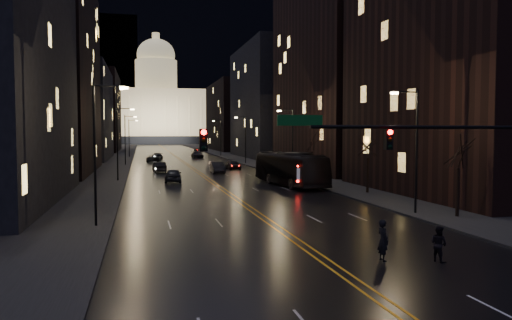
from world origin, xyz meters
TOP-DOWN VIEW (x-y plane):
  - ground at (0.00, 0.00)m, footprint 900.00×900.00m
  - road at (0.00, 130.00)m, footprint 20.00×320.00m
  - sidewalk_left at (-14.00, 130.00)m, footprint 8.00×320.00m
  - sidewalk_right at (14.00, 130.00)m, footprint 8.00×320.00m
  - center_line at (0.00, 130.00)m, footprint 0.62×320.00m
  - building_left_mid at (-21.00, 54.00)m, footprint 12.00×30.00m
  - building_left_far at (-21.00, 92.00)m, footprint 12.00×34.00m
  - building_left_dist at (-21.00, 140.00)m, footprint 12.00×40.00m
  - building_right_near at (21.00, 20.00)m, footprint 12.00×26.00m
  - building_right_tall at (21.00, 50.00)m, footprint 12.00×30.00m
  - building_right_mid at (21.00, 92.00)m, footprint 12.00×34.00m
  - building_right_dist at (21.00, 140.00)m, footprint 12.00×40.00m
  - mountain_ridge at (40.00, 380.00)m, footprint 520.00×60.00m
  - capitol at (0.00, 250.00)m, footprint 90.00×50.00m
  - traffic_signal at (5.91, -0.00)m, footprint 17.29×0.45m
  - streetlamp_right_near at (10.81, 10.00)m, footprint 2.13×0.25m
  - streetlamp_left_near at (-10.81, 10.00)m, footprint 2.13×0.25m
  - streetlamp_right_mid at (10.81, 40.00)m, footprint 2.13×0.25m
  - streetlamp_left_mid at (-10.81, 40.00)m, footprint 2.13×0.25m
  - streetlamp_right_far at (10.81, 70.00)m, footprint 2.13×0.25m
  - streetlamp_left_far at (-10.81, 70.00)m, footprint 2.13×0.25m
  - streetlamp_right_dist at (10.81, 100.00)m, footprint 2.13×0.25m
  - streetlamp_left_dist at (-10.81, 100.00)m, footprint 2.13×0.25m
  - tree_right_near at (13.00, 8.00)m, footprint 2.40×2.40m
  - tree_right_mid at (13.00, 22.00)m, footprint 2.40×2.40m
  - tree_right_far at (13.00, 38.00)m, footprint 2.40×2.40m
  - bus at (7.88, 30.84)m, footprint 4.90×13.75m
  - oncoming_car_a at (-4.56, 37.64)m, footprint 2.26×5.00m
  - oncoming_car_b at (-5.63, 53.09)m, footprint 2.02×4.80m
  - oncoming_car_c at (-5.79, 79.67)m, footprint 3.10×5.61m
  - oncoming_car_d at (-4.80, 89.58)m, footprint 2.50×5.13m
  - receding_car_a at (2.50, 49.11)m, footprint 1.83×5.06m
  - receding_car_b at (6.02, 55.91)m, footprint 2.10×4.61m
  - receding_car_c at (4.40, 93.15)m, footprint 2.55×5.65m
  - receding_car_d at (8.50, 127.37)m, footprint 2.43×4.73m
  - pedestrian_a at (2.62, -1.30)m, footprint 0.48×0.72m
  - pedestrian_b at (5.05, -2.00)m, footprint 0.68×0.91m

SIDE VIEW (x-z plane):
  - ground at x=0.00m, z-range 0.00..0.00m
  - road at x=0.00m, z-range 0.00..0.02m
  - center_line at x=0.00m, z-range 0.02..0.03m
  - sidewalk_left at x=-14.00m, z-range 0.00..0.16m
  - sidewalk_right at x=14.00m, z-range 0.00..0.16m
  - receding_car_d at x=8.50m, z-range 0.00..1.28m
  - oncoming_car_d at x=-4.80m, z-range 0.00..1.44m
  - oncoming_car_c at x=-5.79m, z-range 0.00..1.49m
  - receding_car_b at x=6.02m, z-range 0.00..1.54m
  - oncoming_car_b at x=-5.63m, z-range 0.00..1.54m
  - receding_car_c at x=4.40m, z-range 0.00..1.61m
  - receding_car_a at x=2.50m, z-range 0.00..1.66m
  - oncoming_car_a at x=-4.56m, z-range 0.00..1.66m
  - pedestrian_b at x=5.05m, z-range 0.00..1.67m
  - pedestrian_a at x=2.62m, z-range 0.00..1.93m
  - bus at x=7.88m, z-range 0.00..3.75m
  - tree_right_near at x=13.00m, z-range 1.20..7.85m
  - tree_right_mid at x=13.00m, z-range 1.20..7.85m
  - tree_right_far at x=13.00m, z-range 1.20..7.85m
  - streetlamp_right_near at x=10.81m, z-range 0.58..9.58m
  - streetlamp_left_near at x=-10.81m, z-range 0.58..9.58m
  - streetlamp_right_mid at x=10.81m, z-range 0.58..9.58m
  - streetlamp_left_mid at x=-10.81m, z-range 0.58..9.58m
  - streetlamp_right_far at x=10.81m, z-range 0.58..9.58m
  - streetlamp_left_far at x=-10.81m, z-range 0.58..9.58m
  - streetlamp_right_dist at x=10.81m, z-range 0.58..9.58m
  - streetlamp_left_dist at x=-10.81m, z-range 0.58..9.58m
  - traffic_signal at x=5.91m, z-range 1.60..8.60m
  - building_left_far at x=-21.00m, z-range 0.00..20.00m
  - building_right_dist at x=21.00m, z-range 0.00..22.00m
  - building_left_dist at x=-21.00m, z-range 0.00..24.00m
  - building_right_near at x=21.00m, z-range 0.00..24.00m
  - building_right_mid at x=21.00m, z-range 0.00..26.00m
  - building_left_mid at x=-21.00m, z-range 0.00..28.00m
  - capitol at x=0.00m, z-range -12.10..46.40m
  - building_right_tall at x=21.00m, z-range 0.00..38.00m
  - mountain_ridge at x=40.00m, z-range 0.00..130.00m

